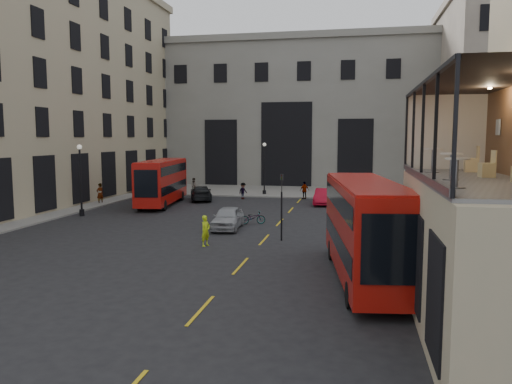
% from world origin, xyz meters
% --- Properties ---
extents(ground, '(140.00, 140.00, 0.00)m').
position_xyz_m(ground, '(0.00, 0.00, 0.00)').
color(ground, black).
rests_on(ground, ground).
extents(host_frontage, '(3.00, 11.00, 4.50)m').
position_xyz_m(host_frontage, '(6.50, 0.00, 2.25)').
color(host_frontage, tan).
rests_on(host_frontage, ground).
extents(cafe_floor, '(3.00, 10.00, 0.10)m').
position_xyz_m(cafe_floor, '(6.50, 0.00, 4.55)').
color(cafe_floor, slate).
rests_on(cafe_floor, host_frontage).
extents(gateway, '(35.00, 10.60, 18.00)m').
position_xyz_m(gateway, '(-5.00, 47.99, 9.39)').
color(gateway, gray).
rests_on(gateway, ground).
extents(pavement_far, '(40.00, 12.00, 0.12)m').
position_xyz_m(pavement_far, '(-6.00, 38.00, 0.06)').
color(pavement_far, slate).
rests_on(pavement_far, ground).
extents(traffic_light_near, '(0.16, 0.20, 3.80)m').
position_xyz_m(traffic_light_near, '(-1.00, 12.00, 2.42)').
color(traffic_light_near, black).
rests_on(traffic_light_near, ground).
extents(traffic_light_far, '(0.16, 0.20, 3.80)m').
position_xyz_m(traffic_light_far, '(-15.00, 28.00, 2.42)').
color(traffic_light_far, black).
rests_on(traffic_light_far, ground).
extents(street_lamp_a, '(0.36, 0.36, 5.33)m').
position_xyz_m(street_lamp_a, '(-17.00, 18.00, 2.39)').
color(street_lamp_a, black).
rests_on(street_lamp_a, ground).
extents(street_lamp_b, '(0.36, 0.36, 5.33)m').
position_xyz_m(street_lamp_b, '(-6.00, 34.00, 2.39)').
color(street_lamp_b, black).
rests_on(street_lamp_b, ground).
extents(bus_near, '(3.71, 10.43, 4.07)m').
position_xyz_m(bus_near, '(3.50, 4.92, 2.29)').
color(bus_near, '#A9120B').
rests_on(bus_near, ground).
extents(bus_far, '(3.48, 10.01, 3.91)m').
position_xyz_m(bus_far, '(-13.36, 24.92, 2.20)').
color(bus_far, '#AE110C').
rests_on(bus_far, ground).
extents(car_a, '(1.95, 4.30, 1.43)m').
position_xyz_m(car_a, '(-4.93, 14.98, 0.72)').
color(car_a, '#9B9DA3').
rests_on(car_a, ground).
extents(car_b, '(1.61, 4.27, 1.39)m').
position_xyz_m(car_b, '(0.41, 27.97, 0.70)').
color(car_b, '#AC0A21').
rests_on(car_b, ground).
extents(car_c, '(3.34, 5.06, 1.36)m').
position_xyz_m(car_c, '(-11.02, 28.60, 0.68)').
color(car_c, black).
rests_on(car_c, ground).
extents(bicycle, '(1.79, 1.14, 0.89)m').
position_xyz_m(bicycle, '(-3.70, 17.01, 0.44)').
color(bicycle, gray).
rests_on(bicycle, ground).
extents(cyclist, '(0.62, 0.72, 1.67)m').
position_xyz_m(cyclist, '(-4.81, 9.77, 0.84)').
color(cyclist, '#BDE317').
rests_on(cyclist, ground).
extents(pedestrian_a, '(0.95, 0.85, 1.63)m').
position_xyz_m(pedestrian_a, '(-13.50, 34.07, 0.82)').
color(pedestrian_a, gray).
rests_on(pedestrian_a, ground).
extents(pedestrian_b, '(1.02, 1.17, 1.57)m').
position_xyz_m(pedestrian_b, '(-7.40, 30.37, 0.79)').
color(pedestrian_b, gray).
rests_on(pedestrian_b, ground).
extents(pedestrian_c, '(1.04, 0.89, 1.67)m').
position_xyz_m(pedestrian_c, '(-1.66, 31.55, 0.84)').
color(pedestrian_c, gray).
rests_on(pedestrian_c, ground).
extents(pedestrian_d, '(0.90, 1.08, 1.89)m').
position_xyz_m(pedestrian_d, '(1.35, 30.18, 0.95)').
color(pedestrian_d, gray).
rests_on(pedestrian_d, ground).
extents(pedestrian_e, '(0.68, 0.80, 1.85)m').
position_xyz_m(pedestrian_e, '(-19.00, 24.42, 0.92)').
color(pedestrian_e, gray).
rests_on(pedestrian_e, ground).
extents(cafe_table_near, '(0.59, 0.59, 0.74)m').
position_xyz_m(cafe_table_near, '(5.49, -2.75, 5.09)').
color(cafe_table_near, beige).
rests_on(cafe_table_near, cafe_floor).
extents(cafe_table_mid, '(0.64, 0.64, 0.79)m').
position_xyz_m(cafe_table_mid, '(5.80, -0.29, 5.13)').
color(cafe_table_mid, silver).
rests_on(cafe_table_mid, cafe_floor).
extents(cafe_table_far, '(0.69, 0.69, 0.86)m').
position_xyz_m(cafe_table_far, '(5.75, 2.99, 5.17)').
color(cafe_table_far, beige).
rests_on(cafe_table_far, cafe_floor).
extents(cafe_chair_c, '(0.46, 0.46, 0.85)m').
position_xyz_m(cafe_chair_c, '(7.10, 0.98, 4.86)').
color(cafe_chair_c, '#DCC17F').
rests_on(cafe_chair_c, cafe_floor).
extents(cafe_chair_d, '(0.50, 0.50, 0.94)m').
position_xyz_m(cafe_chair_d, '(7.18, 3.51, 4.89)').
color(cafe_chair_d, tan).
rests_on(cafe_chair_d, cafe_floor).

